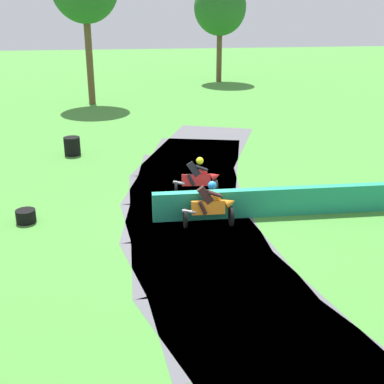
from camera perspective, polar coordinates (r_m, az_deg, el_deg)
ground_plane at (r=15.92m, az=-0.01°, el=-3.03°), size 120.00×120.00×0.00m
track_asphalt at (r=16.00m, az=2.19°, el=-2.91°), size 7.14×25.43×0.01m
safety_barrier at (r=17.31m, az=18.75°, el=-0.58°), size 13.68×0.51×0.90m
motorcycle_lead_red at (r=17.60m, az=0.70°, el=1.58°), size 1.70×0.87×1.43m
motorcycle_chase_orange at (r=15.26m, az=2.09°, el=-1.49°), size 1.69×0.79×1.43m
tire_stack_near at (r=23.07m, az=-13.31°, el=5.05°), size 0.71×0.71×0.80m
tire_stack_mid_a at (r=16.44m, az=-18.17°, el=-2.59°), size 0.60×0.60×0.40m
tree_far_right at (r=43.55m, az=3.17°, el=19.96°), size 4.20×4.20×8.11m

